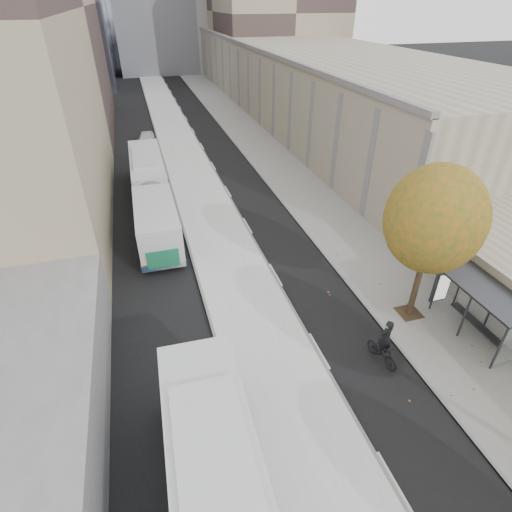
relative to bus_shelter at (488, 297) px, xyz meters
name	(u,v)px	position (x,y,z in m)	size (l,w,h in m)	color
bus_platform	(191,171)	(-9.56, 24.04, -2.11)	(4.25, 150.00, 0.15)	silver
sidewalk	(276,163)	(-1.56, 24.04, -2.15)	(4.75, 150.00, 0.08)	gray
building_tan	(286,67)	(9.81, 53.04, 1.81)	(18.00, 92.00, 8.00)	gray
bus_shelter	(488,297)	(0.00, 0.00, 0.00)	(1.90, 4.40, 2.53)	#383A3F
tree_c	(434,220)	(-2.09, 2.04, 3.06)	(4.20, 4.20, 7.28)	black
bus_far	(151,191)	(-13.30, 17.18, -0.66)	(2.48, 16.74, 2.79)	silver
cyclist	(383,347)	(-5.05, -0.25, -1.35)	(0.83, 1.83, 2.26)	black
distant_car	(146,139)	(-12.81, 33.17, -1.54)	(1.53, 3.81, 1.30)	silver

